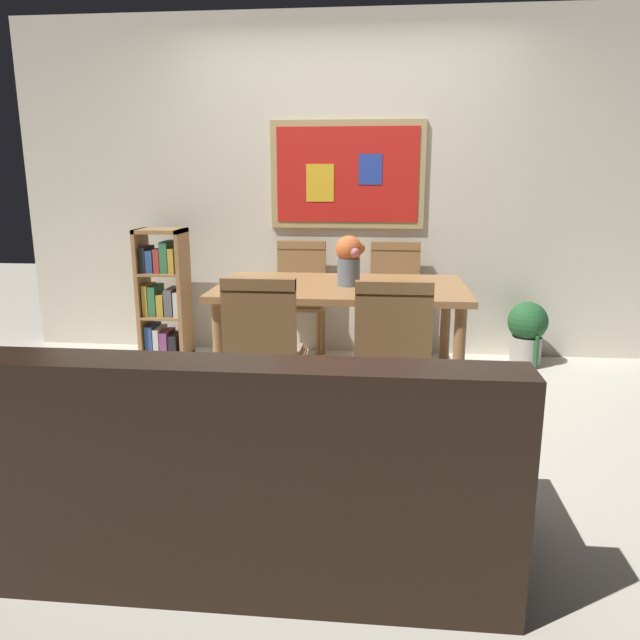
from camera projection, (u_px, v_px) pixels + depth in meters
ground_plane at (328, 419)px, 3.61m from camera, size 12.00×12.00×0.00m
wall_back_with_painting at (345, 189)px, 4.76m from camera, size 5.20×0.14×2.60m
dining_table at (341, 298)px, 3.92m from camera, size 1.58×0.95×0.73m
dining_chair_near_right at (392, 350)px, 3.13m from camera, size 0.40×0.41×0.91m
dining_chair_far_left at (300, 290)px, 4.73m from camera, size 0.40×0.41×0.91m
dining_chair_far_right at (395, 292)px, 4.66m from camera, size 0.40×0.41×0.91m
dining_chair_near_left at (263, 345)px, 3.21m from camera, size 0.40×0.41×0.91m
leather_couch at (260, 477)px, 2.27m from camera, size 1.80×0.84×0.84m
bookshelf at (164, 298)px, 4.74m from camera, size 0.36×0.28×1.01m
potted_ivy at (527, 331)px, 4.61m from camera, size 0.30×0.30×0.48m
flower_vase at (349, 258)px, 3.83m from camera, size 0.18×0.17×0.32m
tv_remote at (413, 283)px, 3.88m from camera, size 0.16×0.11×0.02m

